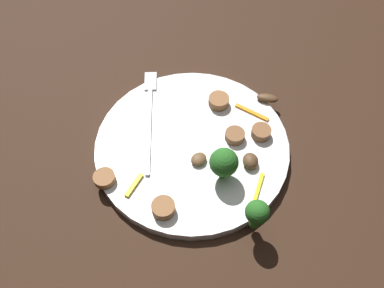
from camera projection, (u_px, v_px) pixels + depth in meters
ground_plane at (192, 150)px, 0.58m from camera, size 1.40×1.40×0.00m
plate at (192, 147)px, 0.57m from camera, size 0.26×0.26×0.01m
fork at (149, 112)px, 0.59m from camera, size 0.18×0.05×0.00m
broccoli_floret_0 at (224, 163)px, 0.51m from camera, size 0.04×0.04×0.05m
broccoli_floret_1 at (257, 213)px, 0.47m from camera, size 0.03×0.03×0.05m
sausage_slice_0 at (163, 208)px, 0.50m from camera, size 0.04×0.04×0.01m
sausage_slice_1 at (235, 136)px, 0.56m from camera, size 0.04×0.04×0.01m
sausage_slice_2 at (104, 178)px, 0.53m from camera, size 0.04×0.04×0.01m
sausage_slice_3 at (219, 101)px, 0.60m from camera, size 0.04×0.04×0.01m
sausage_slice_4 at (261, 132)px, 0.57m from camera, size 0.04×0.04×0.01m
mushroom_0 at (250, 161)px, 0.54m from camera, size 0.03×0.03×0.01m
mushroom_1 at (267, 98)px, 0.60m from camera, size 0.01×0.03×0.01m
mushroom_2 at (199, 159)px, 0.54m from camera, size 0.03×0.03×0.01m
pepper_strip_0 at (134, 185)px, 0.53m from camera, size 0.04×0.02×0.00m
pepper_strip_1 at (257, 191)px, 0.52m from camera, size 0.05×0.01×0.00m
pepper_strip_2 at (252, 112)px, 0.59m from camera, size 0.02×0.05×0.00m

